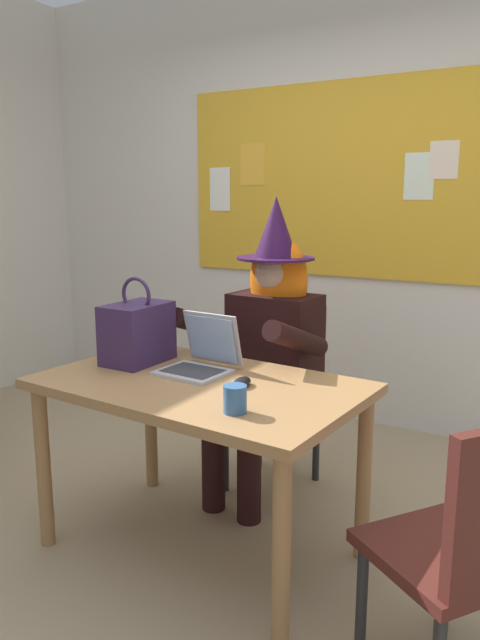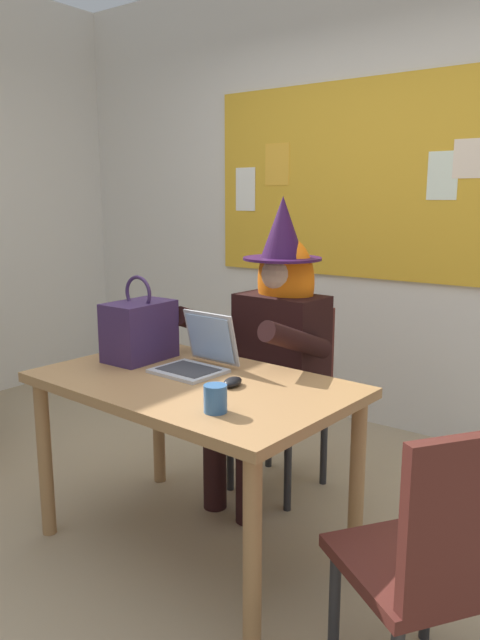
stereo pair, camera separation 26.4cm
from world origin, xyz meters
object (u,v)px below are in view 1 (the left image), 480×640
(laptop, at_px, (200,359))
(handbag, at_px, (137,332))
(chair_at_desk, at_px, (280,384))
(person_costumed, at_px, (268,333))
(computer_mouse, at_px, (242,382))
(chair_extra_corner, at_px, (469,544))
(desk_main, at_px, (200,404))
(coffee_mug, at_px, (235,399))

(laptop, xyz_separation_m, handbag, (-0.32, -0.02, 0.08))
(chair_at_desk, distance_m, person_costumed, 0.31)
(computer_mouse, bearing_deg, chair_extra_corner, -26.84)
(handbag, xyz_separation_m, chair_extra_corner, (1.47, -0.33, -0.38))
(chair_at_desk, height_order, handbag, handbag)
(handbag, bearing_deg, desk_main, -13.88)
(chair_at_desk, bearing_deg, handbag, -29.18)
(chair_extra_corner, bearing_deg, person_costumed, -3.07)
(computer_mouse, relative_size, handbag, 0.28)
(desk_main, distance_m, chair_at_desk, 0.76)
(laptop, bearing_deg, coffee_mug, -39.72)
(chair_at_desk, distance_m, coffee_mug, 1.07)
(person_costumed, height_order, coffee_mug, person_costumed)
(chair_at_desk, xyz_separation_m, coffee_mug, (0.33, -0.98, 0.26))
(person_costumed, height_order, computer_mouse, person_costumed)
(desk_main, xyz_separation_m, handbag, (-0.39, 0.10, 0.23))
(handbag, bearing_deg, coffee_mug, -25.24)
(person_costumed, distance_m, computer_mouse, 0.63)
(desk_main, relative_size, laptop, 4.33)
(coffee_mug, bearing_deg, laptop, 137.35)
(chair_at_desk, relative_size, laptop, 3.05)
(person_costumed, relative_size, coffee_mug, 15.30)
(desk_main, height_order, handbag, handbag)
(desk_main, height_order, chair_at_desk, chair_at_desk)
(coffee_mug, bearing_deg, chair_extra_corner, 0.17)
(chair_extra_corner, bearing_deg, laptop, 17.80)
(laptop, bearing_deg, desk_main, -54.51)
(desk_main, xyz_separation_m, person_costumed, (-0.03, 0.63, 0.16))
(desk_main, height_order, chair_extra_corner, chair_extra_corner)
(chair_at_desk, height_order, chair_extra_corner, chair_at_desk)
(handbag, distance_m, coffee_mug, 0.78)
(chair_at_desk, distance_m, computer_mouse, 0.78)
(chair_at_desk, relative_size, person_costumed, 0.63)
(computer_mouse, distance_m, coffee_mug, 0.29)
(chair_at_desk, height_order, computer_mouse, chair_at_desk)
(chair_extra_corner, bearing_deg, computer_mouse, 18.56)
(chair_extra_corner, bearing_deg, desk_main, 22.62)
(desk_main, bearing_deg, chair_extra_corner, -12.10)
(laptop, bearing_deg, computer_mouse, -16.61)
(desk_main, bearing_deg, handbag, 166.12)
(person_costumed, bearing_deg, computer_mouse, 22.56)
(laptop, relative_size, chair_extra_corner, 0.34)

